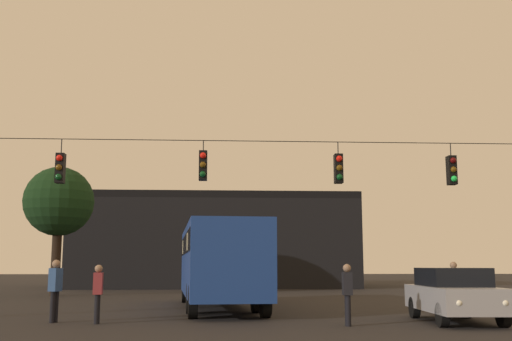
# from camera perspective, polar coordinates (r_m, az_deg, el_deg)

# --- Properties ---
(ground_plane) EXTENTS (168.00, 168.00, 0.00)m
(ground_plane) POSITION_cam_1_polar(r_m,az_deg,el_deg) (32.45, -0.85, -11.70)
(ground_plane) COLOR black
(ground_plane) RESTS_ON ground
(overhead_signal_span) EXTENTS (20.15, 0.44, 6.55)m
(overhead_signal_span) POSITION_cam_1_polar(r_m,az_deg,el_deg) (19.39, 0.78, -2.66)
(overhead_signal_span) COLOR black
(overhead_signal_span) RESTS_ON ground
(city_bus) EXTENTS (3.46, 11.18, 3.00)m
(city_bus) POSITION_cam_1_polar(r_m,az_deg,el_deg) (23.08, -3.53, -8.19)
(city_bus) COLOR navy
(city_bus) RESTS_ON ground
(car_near_right) EXTENTS (2.04, 4.42, 1.52)m
(car_near_right) POSITION_cam_1_polar(r_m,az_deg,el_deg) (18.49, 18.08, -10.92)
(car_near_right) COLOR #99999E
(car_near_right) RESTS_ON ground
(pedestrian_crossing_left) EXTENTS (0.27, 0.38, 1.61)m
(pedestrian_crossing_left) POSITION_cam_1_polar(r_m,az_deg,el_deg) (17.71, -14.61, -10.83)
(pedestrian_crossing_left) COLOR black
(pedestrian_crossing_left) RESTS_ON ground
(pedestrian_crossing_center) EXTENTS (0.33, 0.41, 1.71)m
(pedestrian_crossing_center) POSITION_cam_1_polar(r_m,az_deg,el_deg) (21.54, 18.10, -10.10)
(pedestrian_crossing_center) COLOR black
(pedestrian_crossing_center) RESTS_ON ground
(pedestrian_crossing_right) EXTENTS (0.26, 0.37, 1.63)m
(pedestrian_crossing_right) POSITION_cam_1_polar(r_m,az_deg,el_deg) (16.70, 8.57, -11.11)
(pedestrian_crossing_right) COLOR black
(pedestrian_crossing_right) RESTS_ON ground
(pedestrian_near_bus) EXTENTS (0.34, 0.42, 1.75)m
(pedestrian_near_bus) POSITION_cam_1_polar(r_m,az_deg,el_deg) (18.40, -18.32, -10.30)
(pedestrian_near_bus) COLOR black
(pedestrian_near_bus) RESTS_ON ground
(corner_building) EXTENTS (20.23, 12.87, 6.68)m
(corner_building) POSITION_cam_1_polar(r_m,az_deg,el_deg) (47.85, -3.77, -6.78)
(corner_building) COLOR black
(corner_building) RESTS_ON ground
(tree_left_silhouette) EXTENTS (3.73, 3.73, 6.88)m
(tree_left_silhouette) POSITION_cam_1_polar(r_m,az_deg,el_deg) (34.50, -18.00, -2.86)
(tree_left_silhouette) COLOR black
(tree_left_silhouette) RESTS_ON ground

